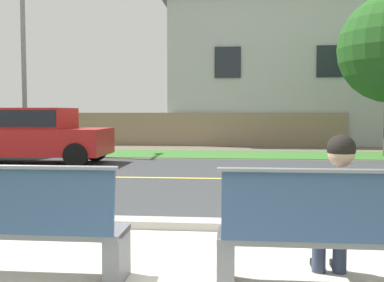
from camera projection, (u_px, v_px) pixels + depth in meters
ground_plane at (213, 170)px, 11.14m from camera, size 140.00×140.00×0.00m
curb_edge at (191, 224)px, 5.52m from camera, size 44.00×0.30×0.11m
street_asphalt at (210, 179)px, 9.65m from camera, size 52.00×8.00×0.01m
road_centre_line at (210, 178)px, 9.65m from camera, size 48.00×0.14×0.01m
far_verge_grass at (219, 154)px, 15.18m from camera, size 48.00×2.80×0.02m
bench_left at (15, 228)px, 3.77m from camera, size 1.84×0.48×1.01m
bench_right at (335, 236)px, 3.53m from camera, size 1.84×0.48×1.01m
seated_person_grey at (337, 204)px, 3.68m from camera, size 0.52×0.68×1.25m
car_red_far at (30, 133)px, 12.45m from camera, size 4.30×1.86×1.54m
streetlamp at (25, 25)px, 15.30m from camera, size 0.24×2.10×7.72m
garden_wall at (191, 129)px, 19.27m from camera, size 13.00×0.36×1.40m
house_across_street at (272, 69)px, 21.93m from camera, size 10.08×6.91×6.98m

